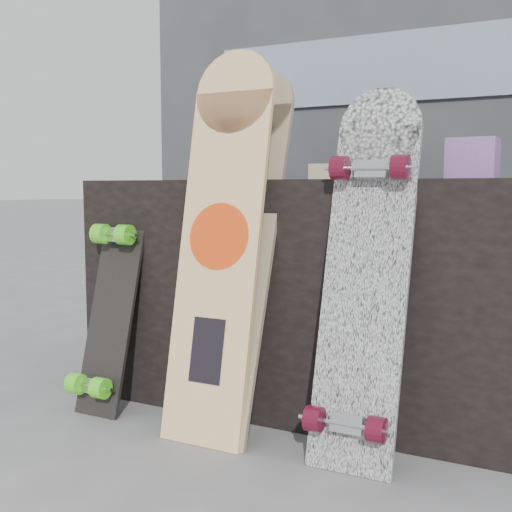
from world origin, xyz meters
The scene contains 10 objects.
ground centered at (0.00, 0.00, 0.00)m, with size 60.00×60.00×0.00m, color slate.
vendor_table centered at (0.00, 0.50, 0.40)m, with size 1.60×0.60×0.80m, color black.
booth centered at (0.00, 1.35, 1.10)m, with size 2.40×0.22×2.20m.
merch_box_purple centered at (-0.33, 0.60, 0.85)m, with size 0.18×0.12×0.10m, color #603F82.
merch_box_small centered at (0.53, 0.41, 0.86)m, with size 0.14×0.14×0.12m, color #603F82.
merch_box_flat centered at (0.05, 0.61, 0.83)m, with size 0.22×0.10×0.06m, color #D1B78C.
longboard_geisha centered at (-0.17, 0.11, 0.64)m, with size 0.27×0.28×1.21m.
longboard_celtic centered at (-0.15, 0.19, 0.62)m, with size 0.26×0.40×1.17m.
longboard_cascadia centered at (0.30, 0.13, 0.55)m, with size 0.24×0.35×1.07m.
skateboard_dark centered at (-0.62, 0.12, 0.40)m, with size 0.18×0.30×0.78m.
Camera 1 is at (0.84, -1.60, 0.78)m, focal length 45.00 mm.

